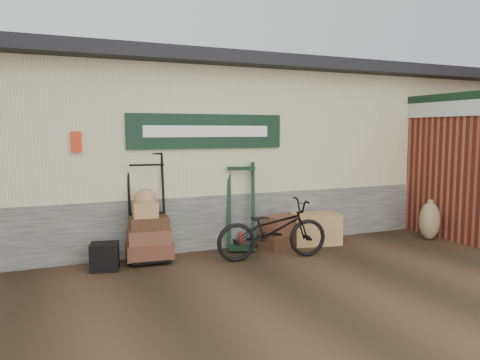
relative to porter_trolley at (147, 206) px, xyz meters
name	(u,v)px	position (x,y,z in m)	size (l,w,h in m)	color
ground	(250,263)	(1.33, -0.82, -0.83)	(80.00, 80.00, 0.00)	black
station_building	(192,148)	(1.32, 1.92, 0.79)	(14.40, 4.10, 3.20)	#4C4C47
brick_outbuilding	(430,162)	(6.02, 0.37, 0.47)	(1.71, 4.51, 2.62)	maroon
porter_trolley	(147,206)	(0.00, 0.00, 0.00)	(0.83, 0.62, 1.66)	black
green_barrow	(241,206)	(1.57, 0.03, -0.11)	(0.52, 0.44, 1.43)	black
suitcase_stack	(279,231)	(2.17, -0.15, -0.55)	(0.62, 0.39, 0.55)	#332010
wicker_hamper	(315,228)	(2.89, -0.15, -0.56)	(0.82, 0.53, 0.53)	olive
black_trunk	(105,257)	(-0.69, -0.30, -0.64)	(0.39, 0.33, 0.39)	black
bicycle	(272,226)	(1.75, -0.73, -0.32)	(1.74, 0.61, 1.01)	black
burlap_sack_left	(430,221)	(4.95, -0.72, -0.49)	(0.43, 0.36, 0.68)	brown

